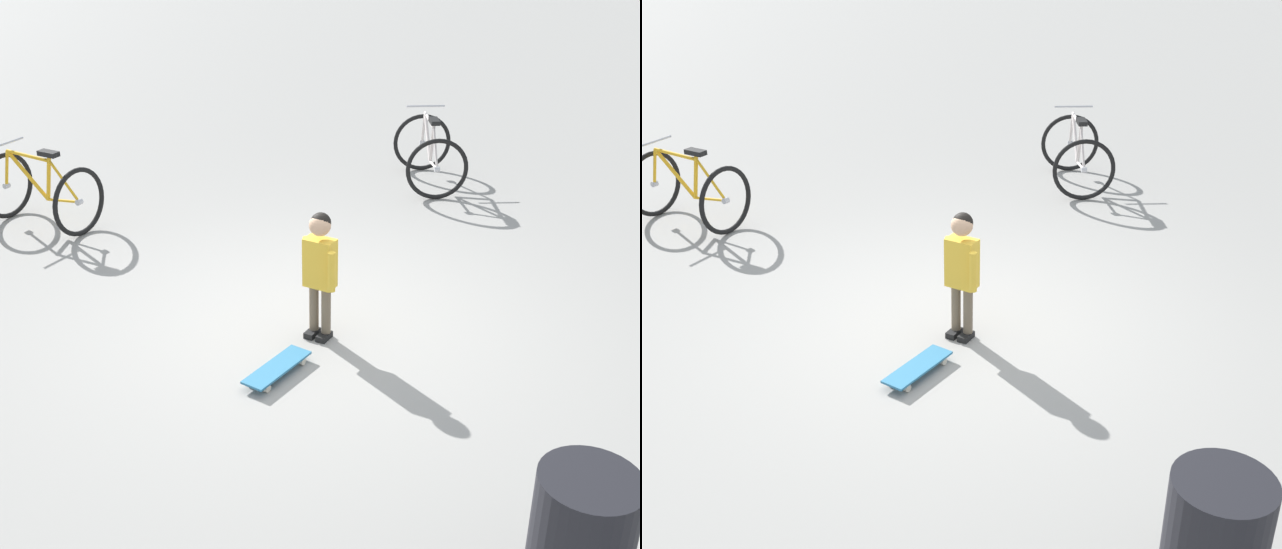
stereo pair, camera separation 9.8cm
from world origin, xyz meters
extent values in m
plane|color=gray|center=(0.00, 0.00, 0.00)|extent=(50.00, 50.00, 0.00)
cylinder|color=brown|center=(-0.28, -0.08, 0.24)|extent=(0.08, 0.08, 0.42)
cube|color=black|center=(-0.31, -0.06, 0.03)|extent=(0.17, 0.15, 0.05)
cylinder|color=brown|center=(-0.22, 0.01, 0.24)|extent=(0.08, 0.08, 0.42)
cube|color=black|center=(-0.24, 0.03, 0.03)|extent=(0.17, 0.15, 0.05)
cube|color=gold|center=(-0.25, -0.03, 0.65)|extent=(0.26, 0.28, 0.40)
cylinder|color=gold|center=(-0.42, -0.10, 0.65)|extent=(0.06, 0.06, 0.32)
cylinder|color=gold|center=(-0.11, 0.05, 0.65)|extent=(0.06, 0.06, 0.32)
sphere|color=tan|center=(-0.25, -0.03, 0.96)|extent=(0.17, 0.17, 0.17)
sphere|color=black|center=(-0.24, -0.04, 0.98)|extent=(0.16, 0.16, 0.16)
cube|color=teal|center=(-0.78, 0.35, 0.07)|extent=(0.59, 0.56, 0.02)
cube|color=#B7B7BC|center=(-0.94, 0.50, 0.05)|extent=(0.10, 0.10, 0.02)
cube|color=#B7B7BC|center=(-0.61, 0.21, 0.05)|extent=(0.10, 0.10, 0.02)
cylinder|color=beige|center=(-0.99, 0.44, 0.03)|extent=(0.06, 0.06, 0.06)
cylinder|color=beige|center=(-0.89, 0.56, 0.03)|extent=(0.06, 0.06, 0.06)
cylinder|color=beige|center=(-0.66, 0.15, 0.03)|extent=(0.06, 0.06, 0.06)
cylinder|color=beige|center=(-0.56, 0.27, 0.03)|extent=(0.06, 0.06, 0.06)
torus|color=black|center=(3.65, -1.81, 0.36)|extent=(0.10, 0.71, 0.71)
torus|color=black|center=(2.63, -1.74, 0.36)|extent=(0.10, 0.71, 0.71)
cylinder|color=#B7B7BC|center=(3.65, -1.81, 0.36)|extent=(0.06, 0.06, 0.06)
cylinder|color=#B7B7BC|center=(2.63, -1.74, 0.36)|extent=(0.06, 0.06, 0.06)
cylinder|color=silver|center=(3.31, -1.79, 0.53)|extent=(0.52, 0.08, 0.48)
cylinder|color=silver|center=(3.26, -1.78, 0.75)|extent=(0.59, 0.08, 0.06)
cylinder|color=silver|center=(3.01, -1.76, 0.54)|extent=(0.14, 0.05, 0.48)
cylinder|color=silver|center=(2.85, -1.75, 0.33)|extent=(0.43, 0.06, 0.08)
cylinder|color=silver|center=(2.80, -1.75, 0.55)|extent=(0.35, 0.05, 0.40)
cylinder|color=silver|center=(3.60, -1.81, 0.56)|extent=(0.13, 0.04, 0.41)
cube|color=black|center=(2.96, -1.76, 0.82)|extent=(0.23, 0.12, 0.05)
cylinder|color=#B7B7BC|center=(3.55, -1.80, 0.84)|extent=(0.06, 0.46, 0.02)
torus|color=black|center=(2.71, 2.95, 0.36)|extent=(0.61, 0.45, 0.71)
torus|color=black|center=(2.11, 2.12, 0.36)|extent=(0.61, 0.45, 0.71)
cylinder|color=#B7B7BC|center=(2.71, 2.95, 0.36)|extent=(0.08, 0.08, 0.06)
cylinder|color=#B7B7BC|center=(2.11, 2.12, 0.36)|extent=(0.08, 0.08, 0.06)
cylinder|color=gold|center=(2.50, 2.67, 0.53)|extent=(0.33, 0.44, 0.48)
cylinder|color=gold|center=(2.48, 2.62, 0.75)|extent=(0.37, 0.50, 0.06)
cylinder|color=gold|center=(2.33, 2.43, 0.54)|extent=(0.11, 0.14, 0.48)
cylinder|color=gold|center=(2.24, 2.29, 0.33)|extent=(0.28, 0.37, 0.08)
cylinder|color=gold|center=(2.21, 2.25, 0.55)|extent=(0.23, 0.30, 0.40)
cylinder|color=gold|center=(2.68, 2.90, 0.56)|extent=(0.10, 0.13, 0.41)
cube|color=black|center=(2.30, 2.38, 0.82)|extent=(0.21, 0.24, 0.05)
cylinder|color=#B7B7BC|center=(2.65, 2.86, 0.84)|extent=(0.39, 0.29, 0.02)
cylinder|color=black|center=(-3.09, -0.95, 0.40)|extent=(0.51, 0.51, 0.80)
camera|label=1|loc=(-5.96, 0.71, 3.37)|focal=46.41mm
camera|label=2|loc=(-5.97, 0.61, 3.37)|focal=46.41mm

